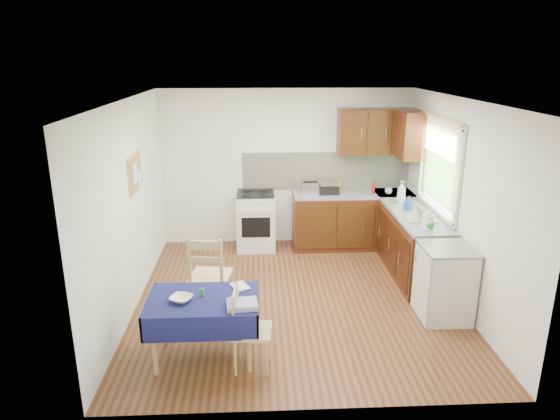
{
  "coord_description": "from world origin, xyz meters",
  "views": [
    {
      "loc": [
        -0.49,
        -5.75,
        2.99
      ],
      "look_at": [
        -0.19,
        0.25,
        1.11
      ],
      "focal_mm": 32.0,
      "sensor_mm": 36.0,
      "label": 1
    }
  ],
  "objects_px": {
    "sandwich_press": "(329,188)",
    "dish_rack": "(421,218)",
    "chair_far": "(209,274)",
    "dining_table": "(203,308)",
    "chair_near": "(248,327)",
    "toaster": "(310,188)",
    "kettle": "(428,220)"
  },
  "relations": [
    {
      "from": "dining_table",
      "to": "dish_rack",
      "type": "xyz_separation_m",
      "value": [
        2.71,
        1.64,
        0.36
      ]
    },
    {
      "from": "chair_far",
      "to": "dish_rack",
      "type": "relative_size",
      "value": 2.73
    },
    {
      "from": "chair_far",
      "to": "chair_near",
      "type": "xyz_separation_m",
      "value": [
        0.46,
        -1.05,
        -0.1
      ]
    },
    {
      "from": "chair_far",
      "to": "dish_rack",
      "type": "height_order",
      "value": "dish_rack"
    },
    {
      "from": "chair_near",
      "to": "sandwich_press",
      "type": "height_order",
      "value": "sandwich_press"
    },
    {
      "from": "toaster",
      "to": "chair_far",
      "type": "bearing_deg",
      "value": -126.35
    },
    {
      "from": "toaster",
      "to": "sandwich_press",
      "type": "relative_size",
      "value": 0.89
    },
    {
      "from": "chair_near",
      "to": "dish_rack",
      "type": "xyz_separation_m",
      "value": [
        2.27,
        1.83,
        0.47
      ]
    },
    {
      "from": "toaster",
      "to": "kettle",
      "type": "distance_m",
      "value": 2.15
    },
    {
      "from": "kettle",
      "to": "dining_table",
      "type": "bearing_deg",
      "value": -154.14
    },
    {
      "from": "chair_near",
      "to": "kettle",
      "type": "xyz_separation_m",
      "value": [
        2.25,
        1.5,
        0.56
      ]
    },
    {
      "from": "dining_table",
      "to": "kettle",
      "type": "distance_m",
      "value": 3.02
    },
    {
      "from": "toaster",
      "to": "chair_near",
      "type": "bearing_deg",
      "value": -109.78
    },
    {
      "from": "toaster",
      "to": "kettle",
      "type": "xyz_separation_m",
      "value": [
        1.3,
        -1.72,
        0.01
      ]
    },
    {
      "from": "chair_far",
      "to": "toaster",
      "type": "height_order",
      "value": "toaster"
    },
    {
      "from": "chair_far",
      "to": "sandwich_press",
      "type": "distance_m",
      "value": 2.79
    },
    {
      "from": "dining_table",
      "to": "toaster",
      "type": "distance_m",
      "value": 3.36
    },
    {
      "from": "chair_far",
      "to": "sandwich_press",
      "type": "relative_size",
      "value": 3.45
    },
    {
      "from": "chair_near",
      "to": "dining_table",
      "type": "bearing_deg",
      "value": 71.72
    },
    {
      "from": "chair_far",
      "to": "dining_table",
      "type": "bearing_deg",
      "value": 100.63
    },
    {
      "from": "dining_table",
      "to": "chair_far",
      "type": "relative_size",
      "value": 1.07
    },
    {
      "from": "chair_near",
      "to": "sandwich_press",
      "type": "relative_size",
      "value": 2.83
    },
    {
      "from": "dish_rack",
      "to": "chair_far",
      "type": "bearing_deg",
      "value": -177.36
    },
    {
      "from": "dining_table",
      "to": "chair_far",
      "type": "height_order",
      "value": "chair_far"
    },
    {
      "from": "chair_near",
      "to": "sandwich_press",
      "type": "bearing_deg",
      "value": -16.05
    },
    {
      "from": "sandwich_press",
      "to": "dish_rack",
      "type": "height_order",
      "value": "dish_rack"
    },
    {
      "from": "dining_table",
      "to": "kettle",
      "type": "xyz_separation_m",
      "value": [
        2.69,
        1.31,
        0.45
      ]
    },
    {
      "from": "dish_rack",
      "to": "toaster",
      "type": "bearing_deg",
      "value": 120.12
    },
    {
      "from": "sandwich_press",
      "to": "kettle",
      "type": "height_order",
      "value": "kettle"
    },
    {
      "from": "dining_table",
      "to": "sandwich_press",
      "type": "bearing_deg",
      "value": 64.05
    },
    {
      "from": "sandwich_press",
      "to": "dish_rack",
      "type": "relative_size",
      "value": 0.79
    },
    {
      "from": "kettle",
      "to": "sandwich_press",
      "type": "bearing_deg",
      "value": 120.31
    }
  ]
}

